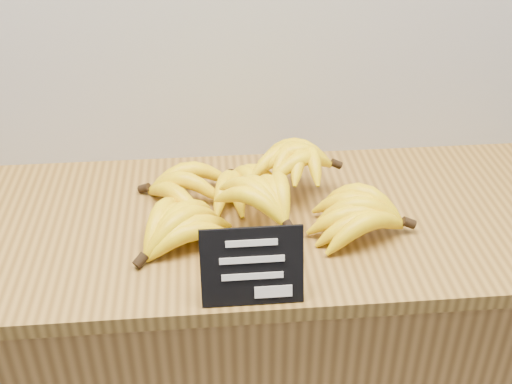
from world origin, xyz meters
name	(u,v)px	position (x,y,z in m)	size (l,w,h in m)	color
counter	(254,380)	(0.16, 2.75, 0.45)	(1.29, 0.50, 0.90)	olive
counter_top	(254,222)	(0.16, 2.75, 0.92)	(1.36, 0.54, 0.03)	olive
chalkboard_sign	(252,267)	(0.14, 2.51, 1.00)	(0.17, 0.01, 0.14)	black
banana_pile	(257,195)	(0.17, 2.75, 0.98)	(0.57, 0.40, 0.12)	yellow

